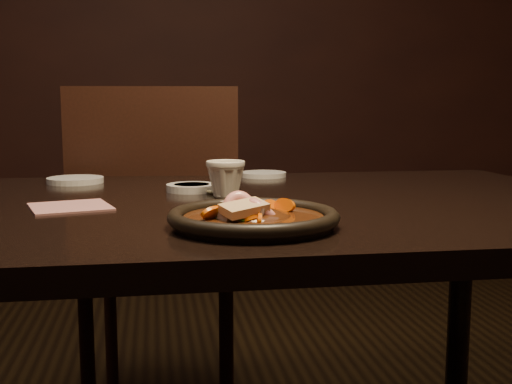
{
  "coord_description": "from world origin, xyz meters",
  "views": [
    {
      "loc": [
        -0.09,
        -1.19,
        0.94
      ],
      "look_at": [
        0.07,
        -0.24,
        0.8
      ],
      "focal_mm": 45.0,
      "sensor_mm": 36.0,
      "label": 1
    }
  ],
  "objects": [
    {
      "name": "chopsticks",
      "position": [
        0.1,
        -0.01,
        0.75
      ],
      "size": [
        0.16,
        0.22,
        0.01
      ],
      "rotation": [
        0.0,
        0.0,
        0.61
      ],
      "color": "tan",
      "rests_on": "table"
    },
    {
      "name": "tea_cup",
      "position": [
        0.05,
        0.05,
        0.79
      ],
      "size": [
        0.1,
        0.09,
        0.08
      ],
      "primitive_type": "imported",
      "rotation": [
        0.0,
        0.0,
        -0.32
      ],
      "color": "white",
      "rests_on": "table"
    },
    {
      "name": "saucer_left",
      "position": [
        -0.27,
        0.33,
        0.76
      ],
      "size": [
        0.13,
        0.13,
        0.01
      ],
      "primitive_type": "cylinder",
      "color": "silver",
      "rests_on": "table"
    },
    {
      "name": "chair",
      "position": [
        -0.08,
        0.59,
        0.53
      ],
      "size": [
        0.5,
        0.5,
        0.97
      ],
      "rotation": [
        0.0,
        0.0,
        3.04
      ],
      "color": "black",
      "rests_on": "floor"
    },
    {
      "name": "plate",
      "position": [
        0.06,
        -0.26,
        0.76
      ],
      "size": [
        0.26,
        0.26,
        0.03
      ],
      "color": "black",
      "rests_on": "table"
    },
    {
      "name": "soy_dish",
      "position": [
        -0.01,
        0.15,
        0.76
      ],
      "size": [
        0.11,
        0.11,
        0.01
      ],
      "primitive_type": "cylinder",
      "color": "silver",
      "rests_on": "table"
    },
    {
      "name": "saucer_right",
      "position": [
        0.18,
        0.38,
        0.76
      ],
      "size": [
        0.11,
        0.11,
        0.01
      ],
      "primitive_type": "cylinder",
      "color": "silver",
      "rests_on": "table"
    },
    {
      "name": "wall_back",
      "position": [
        0.0,
        3.0,
        1.4
      ],
      "size": [
        5.0,
        0.02,
        2.8
      ],
      "primitive_type": "cube",
      "color": "black",
      "rests_on": "floor"
    },
    {
      "name": "stirfry",
      "position": [
        0.06,
        -0.26,
        0.77
      ],
      "size": [
        0.16,
        0.13,
        0.06
      ],
      "color": "#3D1C0B",
      "rests_on": "plate"
    },
    {
      "name": "napkin",
      "position": [
        -0.23,
        -0.03,
        0.75
      ],
      "size": [
        0.16,
        0.16,
        0.0
      ],
      "primitive_type": "cube",
      "rotation": [
        0.0,
        0.0,
        0.28
      ],
      "color": "#AC6D6A",
      "rests_on": "table"
    },
    {
      "name": "table",
      "position": [
        0.0,
        0.0,
        0.67
      ],
      "size": [
        1.6,
        0.9,
        0.75
      ],
      "color": "black",
      "rests_on": "floor"
    }
  ]
}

